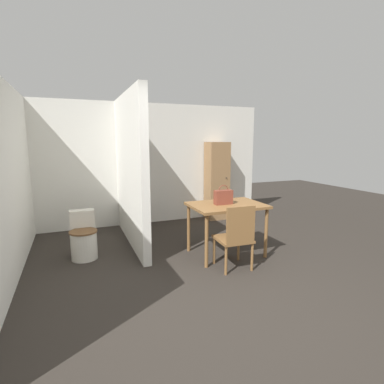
{
  "coord_description": "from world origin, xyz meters",
  "views": [
    {
      "loc": [
        -1.41,
        -2.5,
        1.75
      ],
      "look_at": [
        0.23,
        1.59,
        0.98
      ],
      "focal_mm": 28.0,
      "sensor_mm": 36.0,
      "label": 1
    }
  ],
  "objects_px": {
    "wooden_chair": "(236,236)",
    "handbag": "(223,197)",
    "toilet": "(84,239)",
    "dining_table": "(227,210)",
    "wooden_cabinet": "(217,181)"
  },
  "relations": [
    {
      "from": "toilet",
      "to": "wooden_cabinet",
      "type": "xyz_separation_m",
      "value": [
        2.89,
        1.33,
        0.56
      ]
    },
    {
      "from": "dining_table",
      "to": "toilet",
      "type": "xyz_separation_m",
      "value": [
        -2.05,
        0.68,
        -0.41
      ]
    },
    {
      "from": "toilet",
      "to": "handbag",
      "type": "relative_size",
      "value": 2.34
    },
    {
      "from": "wooden_chair",
      "to": "dining_table",
      "type": "bearing_deg",
      "value": 77.13
    },
    {
      "from": "dining_table",
      "to": "toilet",
      "type": "relative_size",
      "value": 1.59
    },
    {
      "from": "dining_table",
      "to": "wooden_cabinet",
      "type": "height_order",
      "value": "wooden_cabinet"
    },
    {
      "from": "dining_table",
      "to": "wooden_cabinet",
      "type": "distance_m",
      "value": 2.18
    },
    {
      "from": "dining_table",
      "to": "handbag",
      "type": "distance_m",
      "value": 0.21
    },
    {
      "from": "wooden_chair",
      "to": "toilet",
      "type": "distance_m",
      "value": 2.27
    },
    {
      "from": "wooden_chair",
      "to": "toilet",
      "type": "bearing_deg",
      "value": 149.81
    },
    {
      "from": "wooden_chair",
      "to": "handbag",
      "type": "distance_m",
      "value": 0.71
    },
    {
      "from": "wooden_chair",
      "to": "handbag",
      "type": "bearing_deg",
      "value": 83.03
    },
    {
      "from": "wooden_chair",
      "to": "wooden_cabinet",
      "type": "distance_m",
      "value": 2.77
    },
    {
      "from": "dining_table",
      "to": "wooden_chair",
      "type": "height_order",
      "value": "wooden_chair"
    },
    {
      "from": "toilet",
      "to": "dining_table",
      "type": "bearing_deg",
      "value": -18.32
    }
  ]
}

